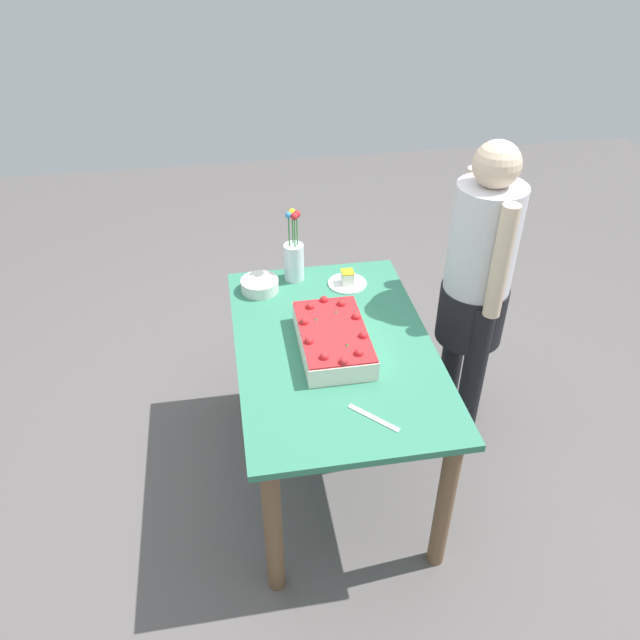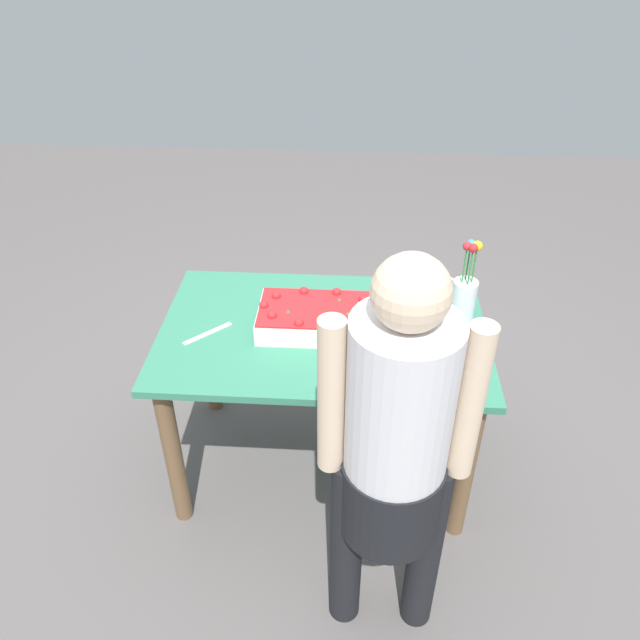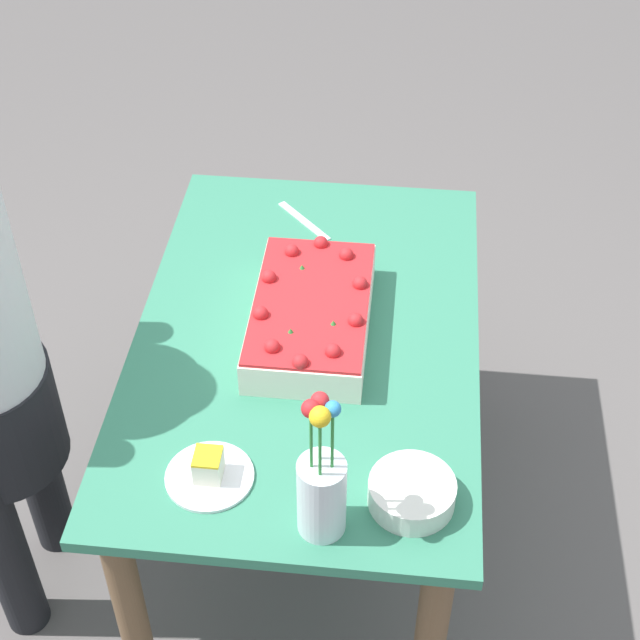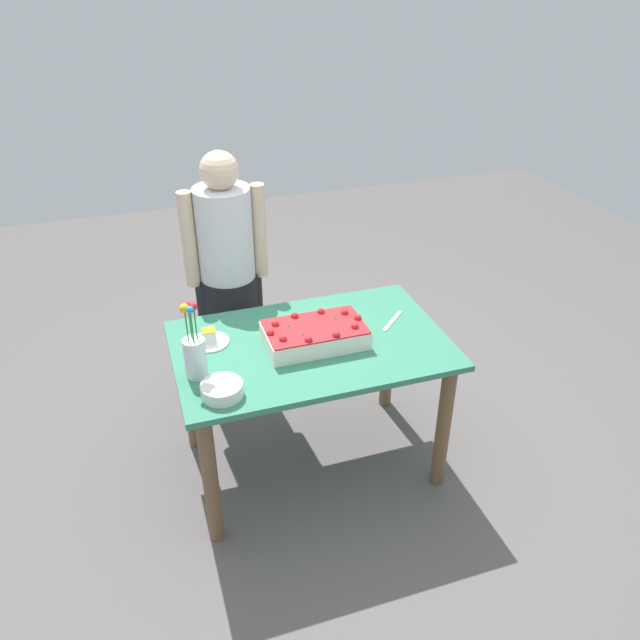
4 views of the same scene
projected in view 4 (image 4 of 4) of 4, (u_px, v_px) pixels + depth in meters
ground_plane at (312, 461)px, 3.32m from camera, size 8.00×8.00×0.00m
dining_table at (311, 366)px, 3.00m from camera, size 1.28×0.82×0.75m
sheet_cake at (315, 334)px, 2.90m from camera, size 0.47×0.27×0.12m
serving_plate_with_slice at (209, 339)px, 2.92m from camera, size 0.18×0.18×0.07m
cake_knife at (393, 321)px, 3.09m from camera, size 0.17×0.16×0.00m
flower_vase at (195, 353)px, 2.65m from camera, size 0.10×0.10×0.36m
fruit_bowl at (222, 390)px, 2.57m from camera, size 0.18×0.18×0.06m
person_standing at (227, 267)px, 3.38m from camera, size 0.45×0.31×1.49m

